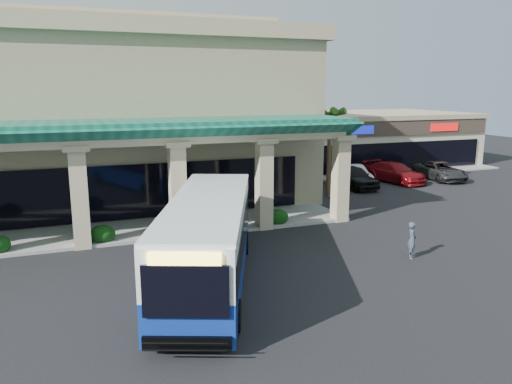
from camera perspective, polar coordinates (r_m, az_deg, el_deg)
name	(u,v)px	position (r m, az deg, el deg)	size (l,w,h in m)	color
ground	(277,264)	(21.11, 2.37, -8.21)	(110.00, 110.00, 0.00)	black
main_building	(62,113)	(34.26, -21.29, 8.40)	(30.80, 14.80, 11.35)	tan
arcade	(67,182)	(25.40, -20.83, 1.11)	(30.00, 6.20, 5.70)	#0F5D4A
strip_mall	(350,138)	(49.74, 10.65, 6.06)	(22.50, 12.50, 4.90)	beige
palm_0	(329,148)	(33.72, 8.37, 4.98)	(2.40, 2.40, 6.60)	#265316
palm_1	(321,149)	(36.86, 7.45, 4.94)	(2.40, 2.40, 5.80)	#265316
broadleaf_tree	(270,149)	(40.55, 1.57, 4.95)	(2.60, 2.60, 4.81)	black
transit_bus	(209,242)	(18.70, -5.43, -5.67)	(2.71, 11.63, 3.25)	#103198
pedestrian	(412,240)	(22.58, 17.41, -5.28)	(0.58, 0.38, 1.60)	#3B3F55
car_silver	(353,177)	(37.49, 11.05, 1.73)	(1.94, 4.82, 1.64)	black
car_white	(354,174)	(39.39, 11.15, 2.02)	(1.48, 4.24, 1.40)	beige
car_red	(395,172)	(40.48, 15.58, 2.17)	(2.16, 5.32, 1.54)	maroon
car_gray	(440,171)	(42.76, 20.28, 2.29)	(2.38, 5.16, 1.43)	#2E2E31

